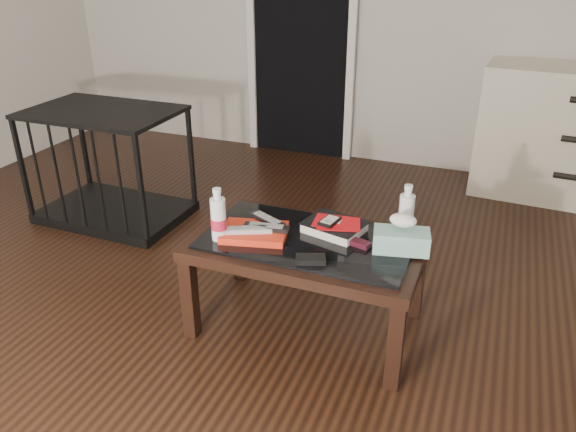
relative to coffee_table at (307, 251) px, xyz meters
name	(u,v)px	position (x,y,z in m)	size (l,w,h in m)	color
ground	(201,326)	(-0.46, -0.19, -0.40)	(5.00, 5.00, 0.00)	black
doorway	(301,27)	(-0.86, 2.28, 0.63)	(0.90, 0.08, 2.07)	black
coffee_table	(307,251)	(0.00, 0.00, 0.00)	(1.00, 0.60, 0.46)	black
dresser	(572,136)	(1.18, 2.04, 0.05)	(1.23, 0.58, 0.90)	beige
pet_crate	(112,183)	(-1.55, 0.65, -0.17)	(0.91, 0.62, 0.71)	black
magazines	(255,232)	(-0.23, -0.06, 0.08)	(0.28, 0.21, 0.03)	red
remote_silver	(249,230)	(-0.24, -0.09, 0.11)	(0.20, 0.05, 0.02)	#A8A9AD
remote_black_front	(266,227)	(-0.18, -0.04, 0.11)	(0.20, 0.05, 0.02)	black
remote_black_back	(267,219)	(-0.20, 0.03, 0.11)	(0.20, 0.05, 0.02)	black
textbook	(334,227)	(0.09, 0.10, 0.09)	(0.25, 0.20, 0.05)	black
dvd_mailers	(335,222)	(0.09, 0.10, 0.11)	(0.19, 0.14, 0.01)	#B90C12
ipod	(330,221)	(0.07, 0.08, 0.12)	(0.06, 0.10, 0.02)	black
flip_phone	(360,243)	(0.23, 0.02, 0.08)	(0.09, 0.05, 0.02)	black
wallet	(311,259)	(0.08, -0.18, 0.07)	(0.12, 0.07, 0.02)	black
water_bottle_left	(218,214)	(-0.36, -0.14, 0.18)	(0.07, 0.07, 0.24)	white
water_bottle_right	(406,211)	(0.39, 0.18, 0.18)	(0.07, 0.07, 0.24)	white
tissue_box	(401,241)	(0.40, 0.04, 0.11)	(0.23, 0.12, 0.09)	teal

